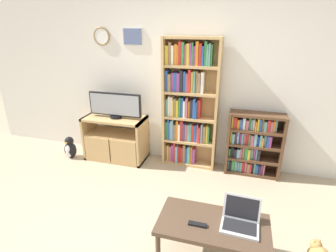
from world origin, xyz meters
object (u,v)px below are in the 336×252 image
coffee_table (213,227)px  penguin_figurine (70,148)px  television (115,105)px  bookshelf_short (252,144)px  laptop (240,219)px  remote_near_laptop (197,224)px  tv_stand (115,138)px  bookshelf_tall (188,105)px

coffee_table → penguin_figurine: coffee_table is taller
coffee_table → television: bearing=137.0°
bookshelf_short → television: bearing=-176.3°
laptop → remote_near_laptop: size_ratio=2.03×
coffee_table → penguin_figurine: bearing=150.7°
television → bookshelf_short: bearing=3.7°
tv_stand → laptop: tv_stand is taller
bookshelf_tall → bookshelf_short: bookshelf_tall is taller
bookshelf_tall → remote_near_laptop: bearing=-75.1°
television → remote_near_laptop: bearing=-46.4°
bookshelf_short → laptop: bookshelf_short is taller
tv_stand → penguin_figurine: bearing=-165.2°
tv_stand → laptop: 2.49m
tv_stand → penguin_figurine: 0.78m
bookshelf_short → tv_stand: bearing=-176.1°
bookshelf_tall → remote_near_laptop: bookshelf_tall is taller
television → laptop: bearing=-38.8°
television → penguin_figurine: (-0.77, -0.20, -0.73)m
television → bookshelf_tall: (1.09, 0.15, 0.05)m
tv_stand → bookshelf_tall: bookshelf_tall is taller
television → bookshelf_short: size_ratio=0.90×
bookshelf_tall → penguin_figurine: 2.05m
remote_near_laptop → bookshelf_short: bearing=165.5°
coffee_table → tv_stand: bearing=137.7°
penguin_figurine → remote_near_laptop: bearing=-31.8°
bookshelf_tall → television: bearing=-172.3°
television → penguin_figurine: size_ratio=2.29×
coffee_table → laptop: laptop is taller
tv_stand → bookshelf_short: bookshelf_short is taller
bookshelf_short → remote_near_laptop: 1.85m
bookshelf_tall → penguin_figurine: bookshelf_tall is taller
television → coffee_table: (1.70, -1.59, -0.51)m
coffee_table → penguin_figurine: 2.84m
television → laptop: (1.92, -1.55, -0.40)m
bookshelf_short → penguin_figurine: 2.84m
bookshelf_short → coffee_table: 1.75m
bookshelf_tall → remote_near_laptop: 1.93m
bookshelf_short → coffee_table: bookshelf_short is taller
coffee_table → laptop: bearing=10.5°
television → penguin_figurine: television is taller
bookshelf_tall → coffee_table: bookshelf_tall is taller
tv_stand → bookshelf_short: bearing=3.9°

